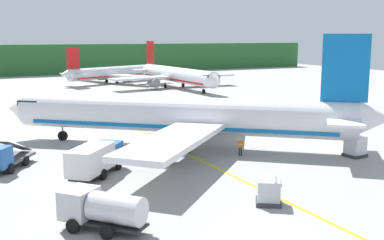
{
  "coord_description": "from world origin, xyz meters",
  "views": [
    {
      "loc": [
        -15.94,
        -21.59,
        11.61
      ],
      "look_at": [
        4.81,
        18.67,
        3.65
      ],
      "focal_mm": 44.4,
      "sensor_mm": 36.0,
      "label": 1
    }
  ],
  "objects": [
    {
      "name": "distant_treeline",
      "position": [
        0.0,
        130.44,
        4.65
      ],
      "size": [
        216.0,
        6.0,
        9.3
      ],
      "primitive_type": "cube",
      "color": "#28602D",
      "rests_on": "ground"
    },
    {
      "name": "airliner_foreground",
      "position": [
        5.91,
        22.55,
        3.39
      ],
      "size": [
        33.72,
        30.47,
        11.9
      ],
      "color": "white",
      "rests_on": "ground"
    },
    {
      "name": "service_truck_baggage",
      "position": [
        -5.44,
        16.55,
        1.53
      ],
      "size": [
        6.15,
        6.45,
        2.71
      ],
      "color": "#2659A5",
      "rests_on": "ground"
    },
    {
      "name": "airliner_distant",
      "position": [
        20.47,
        170.48,
        2.19
      ],
      "size": [
        26.81,
        22.3,
        7.7
      ],
      "color": "white",
      "rests_on": "ground"
    },
    {
      "name": "service_truck_pushback",
      "position": [
        -8.28,
        5.21,
        1.39
      ],
      "size": [
        4.93,
        5.32,
        2.4
      ],
      "color": "silver",
      "rests_on": "ground"
    },
    {
      "name": "crew_loader_left",
      "position": [
        9.2,
        16.74,
        1.0
      ],
      "size": [
        0.58,
        0.4,
        1.69
      ],
      "color": "#191E33",
      "rests_on": "ground"
    },
    {
      "name": "airliner_far_taxiway",
      "position": [
        21.78,
        95.15,
        2.61
      ],
      "size": [
        30.6,
        25.73,
        9.17
      ],
      "color": "silver",
      "rests_on": "ground"
    },
    {
      "name": "apron_guide_line",
      "position": [
        4.84,
        17.92,
        0.01
      ],
      "size": [
        0.3,
        60.0,
        0.01
      ],
      "primitive_type": "cube",
      "color": "yellow",
      "rests_on": "ground"
    },
    {
      "name": "ground",
      "position": [
        0.0,
        48.0,
        -0.1
      ],
      "size": [
        240.0,
        320.0,
        0.2
      ],
      "primitive_type": "cube",
      "color": "#999993"
    },
    {
      "name": "cargo_container_near",
      "position": [
        19.04,
        11.38,
        1.0
      ],
      "size": [
        1.91,
        1.91,
        2.11
      ],
      "color": "#333338",
      "rests_on": "ground"
    },
    {
      "name": "service_truck_catering",
      "position": [
        -12.24,
        21.72,
        1.18
      ],
      "size": [
        5.19,
        5.99,
        2.58
      ],
      "color": "#2659A5",
      "rests_on": "ground"
    },
    {
      "name": "crew_marshaller",
      "position": [
        0.67,
        18.33,
        1.01
      ],
      "size": [
        0.41,
        0.57,
        1.71
      ],
      "color": "#191E33",
      "rests_on": "ground"
    },
    {
      "name": "airliner_mid_apron",
      "position": [
        30.44,
        76.47,
        3.01
      ],
      "size": [
        30.75,
        36.97,
        10.55
      ],
      "color": "silver",
      "rests_on": "ground"
    },
    {
      "name": "cargo_container_mid",
      "position": [
        3.46,
        4.24,
        0.88
      ],
      "size": [
        2.42,
        2.42,
        1.88
      ],
      "color": "#333338",
      "rests_on": "ground"
    }
  ]
}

